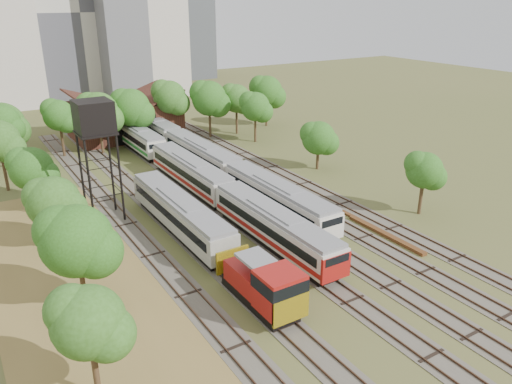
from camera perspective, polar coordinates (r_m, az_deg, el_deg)
ground at (r=38.10m, az=16.54°, el=-13.21°), size 240.00×240.00×0.00m
dry_grass_patch at (r=35.53m, az=-15.17°, el=-15.84°), size 14.00×60.00×0.04m
tracks at (r=55.04m, az=-3.39°, el=-1.07°), size 24.60×80.00×0.19m
railcar_red_set at (r=51.64m, az=-3.32°, el=-0.50°), size 2.79×34.58×3.45m
railcar_green_set at (r=65.17m, az=-6.23°, el=4.17°), size 2.85×52.08×3.52m
railcar_rear at (r=75.53m, az=-13.42°, el=6.08°), size 2.76×16.08×3.41m
shunter_locomotive at (r=36.13m, az=1.16°, el=-10.75°), size 2.92×8.10×3.82m
old_grey_coach at (r=47.84m, az=-8.66°, el=-2.47°), size 2.80×18.00×3.46m
water_tower at (r=50.08m, az=-18.01°, el=7.80°), size 3.49×3.49×12.05m
rail_pile_near at (r=48.78m, az=14.58°, el=-4.72°), size 0.62×9.35×0.31m
rail_pile_far at (r=52.54m, az=10.31°, el=-2.45°), size 0.44×7.10×0.23m
maintenance_shed at (r=83.31m, az=-14.76°, el=8.16°), size 16.45×11.55×7.58m
tree_band_left at (r=51.86m, az=-24.34°, el=1.56°), size 6.79×74.16×8.43m
tree_band_far at (r=76.87m, az=-12.00°, el=9.66°), size 46.57×8.16×9.06m
tree_band_right at (r=66.16m, az=6.04°, el=7.11°), size 4.46×36.50×7.70m
tower_centre at (r=122.75m, az=-20.52°, el=18.77°), size 20.00×18.00×36.00m
tower_far_right at (r=142.63m, az=-8.03°, el=18.44°), size 12.00×12.00×28.00m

